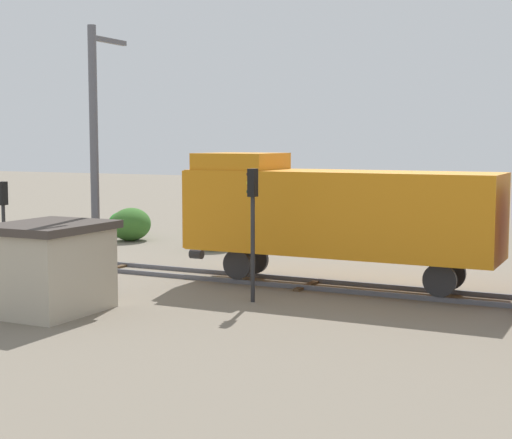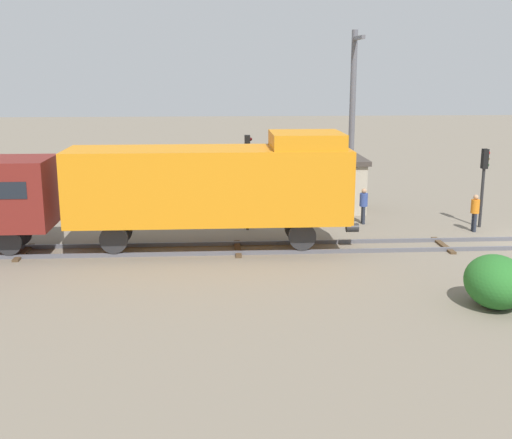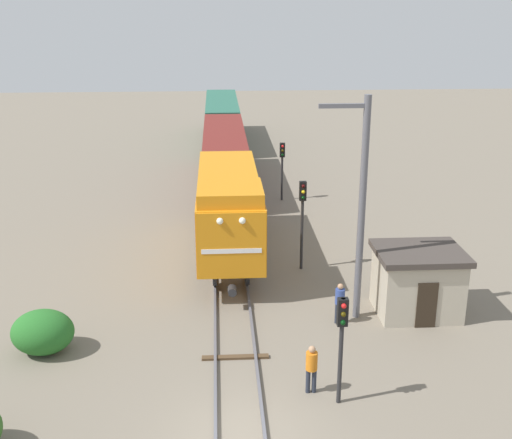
# 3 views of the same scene
# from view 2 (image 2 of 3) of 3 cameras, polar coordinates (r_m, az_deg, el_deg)

# --- Properties ---
(locomotive) EXTENTS (2.90, 11.60, 4.60)m
(locomotive) POSITION_cam_2_polar(r_m,az_deg,el_deg) (25.51, -3.75, 3.25)
(locomotive) COLOR orange
(locomotive) RESTS_ON railway_track
(traffic_signal_near) EXTENTS (0.32, 0.34, 3.65)m
(traffic_signal_near) POSITION_cam_2_polar(r_m,az_deg,el_deg) (31.21, 19.60, 3.94)
(traffic_signal_near) COLOR #262628
(traffic_signal_near) RESTS_ON ground
(traffic_signal_mid) EXTENTS (0.32, 0.34, 4.32)m
(traffic_signal_mid) POSITION_cam_2_polar(r_m,az_deg,el_deg) (28.87, -0.75, 4.89)
(traffic_signal_mid) COLOR #262628
(traffic_signal_mid) RESTS_ON ground
(worker_near_track) EXTENTS (0.38, 0.38, 1.70)m
(worker_near_track) POSITION_cam_2_polar(r_m,az_deg,el_deg) (30.51, 18.89, 0.81)
(worker_near_track) COLOR #262B38
(worker_near_track) RESTS_ON ground
(worker_by_signal) EXTENTS (0.38, 0.38, 1.70)m
(worker_by_signal) POSITION_cam_2_polar(r_m,az_deg,el_deg) (30.77, 9.54, 1.44)
(worker_by_signal) COLOR #262B38
(worker_by_signal) RESTS_ON ground
(catenary_mast) EXTENTS (1.94, 0.28, 8.94)m
(catenary_mast) POSITION_cam_2_polar(r_m,az_deg,el_deg) (30.85, 8.54, 8.50)
(catenary_mast) COLOR #595960
(catenary_mast) RESTS_ON ground
(relay_hut) EXTENTS (3.50, 2.90, 2.74)m
(relay_hut) POSITION_cam_2_polar(r_m,az_deg,el_deg) (33.71, 7.10, 3.23)
(relay_hut) COLOR #B2A893
(relay_hut) RESTS_ON ground
(bush_far) EXTENTS (2.25, 1.84, 1.64)m
(bush_far) POSITION_cam_2_polar(r_m,az_deg,el_deg) (21.07, 20.53, -5.20)
(bush_far) COLOR #266826
(bush_far) RESTS_ON ground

